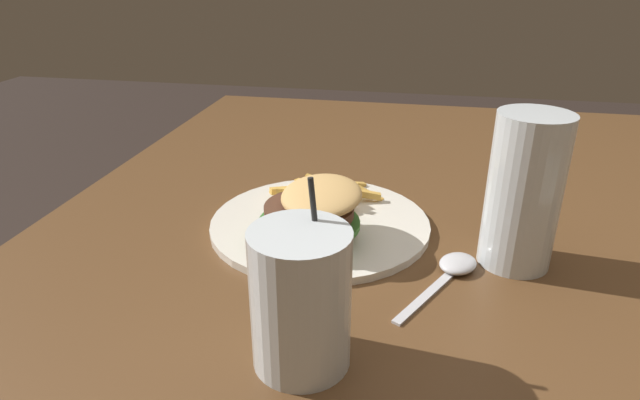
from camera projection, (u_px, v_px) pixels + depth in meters
name	position (u px, v px, depth m)	size (l,w,h in m)	color
dining_table	(499.00, 316.00, 0.69)	(1.41, 1.24, 0.74)	brown
meal_plate_near	(317.00, 217.00, 0.68)	(0.29, 0.29, 0.09)	silver
beer_glass	(523.00, 194.00, 0.60)	(0.08, 0.08, 0.18)	silver
juice_glass	(301.00, 305.00, 0.46)	(0.09, 0.09, 0.17)	silver
spoon	(455.00, 267.00, 0.61)	(0.15, 0.10, 0.01)	silver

